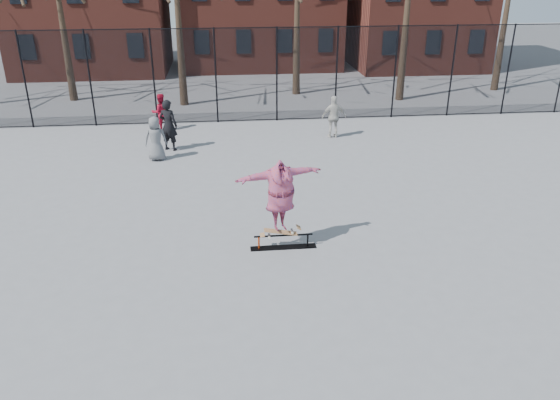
{
  "coord_description": "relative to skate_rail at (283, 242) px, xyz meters",
  "views": [
    {
      "loc": [
        -1.15,
        -10.41,
        6.55
      ],
      "look_at": [
        0.12,
        1.5,
        1.25
      ],
      "focal_mm": 35.0,
      "sensor_mm": 36.0,
      "label": 1
    }
  ],
  "objects": [
    {
      "name": "skate_rail",
      "position": [
        0.0,
        0.0,
        0.0
      ],
      "size": [
        1.64,
        0.25,
        0.36
      ],
      "color": "black",
      "rests_on": "ground"
    },
    {
      "name": "skateboard",
      "position": [
        -0.07,
        0.0,
        0.27
      ],
      "size": [
        0.89,
        0.21,
        0.11
      ],
      "primitive_type": null,
      "color": "brown",
      "rests_on": "skate_rail"
    },
    {
      "name": "bystander_white",
      "position": [
        3.0,
        8.88,
        0.69
      ],
      "size": [
        1.0,
        0.47,
        1.67
      ],
      "primitive_type": "imported",
      "rotation": [
        0.0,
        0.0,
        3.2
      ],
      "color": "beige",
      "rests_on": "ground"
    },
    {
      "name": "bystander_black",
      "position": [
        -3.37,
        7.97,
        0.81
      ],
      "size": [
        0.82,
        0.7,
        1.9
      ],
      "primitive_type": "imported",
      "rotation": [
        0.0,
        0.0,
        2.71
      ],
      "color": "black",
      "rests_on": "ground"
    },
    {
      "name": "ground",
      "position": [
        -0.19,
        -1.4,
        -0.14
      ],
      "size": [
        100.0,
        100.0,
        0.0
      ],
      "primitive_type": "plane",
      "color": "slate"
    },
    {
      "name": "fence",
      "position": [
        -0.2,
        11.6,
        1.91
      ],
      "size": [
        34.03,
        0.07,
        4.0
      ],
      "color": "black",
      "rests_on": "ground"
    },
    {
      "name": "bystander_red",
      "position": [
        -3.91,
        10.6,
        0.63
      ],
      "size": [
        0.88,
        0.77,
        1.53
      ],
      "primitive_type": "imported",
      "rotation": [
        0.0,
        0.0,
        3.44
      ],
      "color": "maroon",
      "rests_on": "ground"
    },
    {
      "name": "bystander_grey",
      "position": [
        -3.74,
        6.89,
        0.65
      ],
      "size": [
        0.81,
        0.57,
        1.57
      ],
      "primitive_type": "imported",
      "rotation": [
        0.0,
        0.0,
        3.24
      ],
      "color": "slate",
      "rests_on": "ground"
    },
    {
      "name": "skater",
      "position": [
        -0.07,
        0.0,
        1.21
      ],
      "size": [
        2.26,
        1.2,
        1.78
      ],
      "primitive_type": "imported",
      "rotation": [
        0.0,
        0.0,
        0.29
      ],
      "color": "#4B3381",
      "rests_on": "skateboard"
    }
  ]
}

